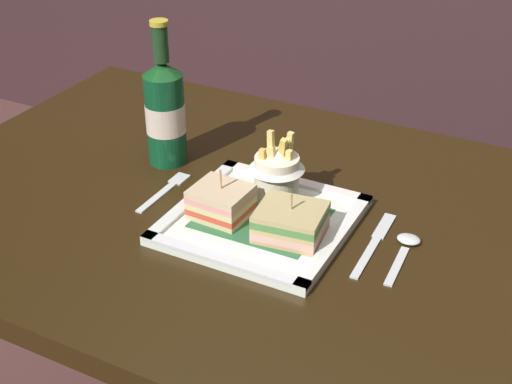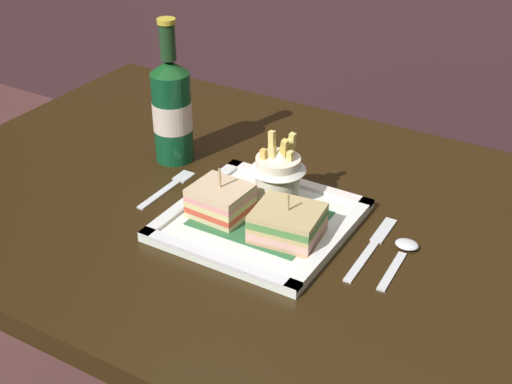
% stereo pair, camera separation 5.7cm
% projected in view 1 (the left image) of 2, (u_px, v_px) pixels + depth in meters
% --- Properties ---
extents(dining_table, '(1.15, 0.78, 0.77)m').
position_uv_depth(dining_table, '(251.00, 283.00, 1.23)').
color(dining_table, black).
rests_on(dining_table, ground_plane).
extents(square_plate, '(0.26, 0.26, 0.02)m').
position_uv_depth(square_plate, '(261.00, 220.00, 1.09)').
color(square_plate, white).
rests_on(square_plate, dining_table).
extents(sandwich_half_left, '(0.09, 0.08, 0.08)m').
position_uv_depth(sandwich_half_left, '(221.00, 202.00, 1.09)').
color(sandwich_half_left, '#D9BB8A').
rests_on(sandwich_half_left, square_plate).
extents(sandwich_half_right, '(0.11, 0.10, 0.07)m').
position_uv_depth(sandwich_half_right, '(291.00, 222.00, 1.04)').
color(sandwich_half_right, tan).
rests_on(sandwich_half_right, square_plate).
extents(fries_cup, '(0.09, 0.09, 0.12)m').
position_uv_depth(fries_cup, '(277.00, 169.00, 1.12)').
color(fries_cup, silver).
rests_on(fries_cup, square_plate).
extents(beer_bottle, '(0.07, 0.07, 0.26)m').
position_uv_depth(beer_bottle, '(165.00, 111.00, 1.22)').
color(beer_bottle, '#0E4626').
rests_on(beer_bottle, dining_table).
extents(fork, '(0.02, 0.14, 0.00)m').
position_uv_depth(fork, '(166.00, 190.00, 1.18)').
color(fork, silver).
rests_on(fork, dining_table).
extents(knife, '(0.02, 0.18, 0.00)m').
position_uv_depth(knife, '(375.00, 241.00, 1.05)').
color(knife, silver).
rests_on(knife, dining_table).
extents(spoon, '(0.04, 0.13, 0.01)m').
position_uv_depth(spoon, '(406.00, 246.00, 1.04)').
color(spoon, silver).
rests_on(spoon, dining_table).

